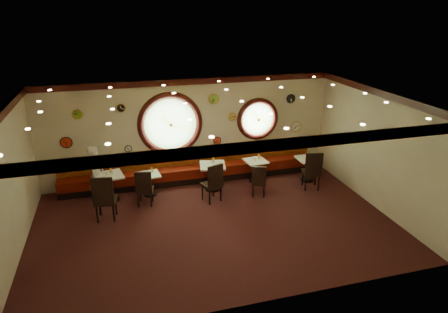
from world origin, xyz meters
TOP-DOWN VIEW (x-y plane):
  - floor at (0.00, 0.00)m, footprint 9.00×6.00m
  - ceiling at (0.00, 0.00)m, footprint 9.00×6.00m
  - wall_back at (0.00, 3.00)m, footprint 9.00×0.02m
  - wall_front at (0.00, -3.00)m, footprint 9.00×0.02m
  - wall_left at (-4.50, 0.00)m, footprint 0.02×6.00m
  - wall_right at (4.50, 0.00)m, footprint 0.02×6.00m
  - molding_back at (0.00, 2.95)m, footprint 9.00×0.10m
  - molding_front at (0.00, -2.95)m, footprint 9.00×0.10m
  - molding_right at (4.45, 0.00)m, footprint 0.10×6.00m
  - banquette_base at (0.00, 2.72)m, footprint 8.00×0.55m
  - banquette_seat at (0.00, 2.72)m, footprint 8.00×0.55m
  - banquette_back at (0.00, 2.94)m, footprint 8.00×0.10m
  - porthole_left_glass at (-0.60, 3.00)m, footprint 1.66×0.02m
  - porthole_left_frame at (-0.60, 2.98)m, footprint 1.98×0.18m
  - porthole_left_ring at (-0.60, 2.95)m, footprint 1.61×0.03m
  - porthole_right_glass at (2.20, 3.00)m, footprint 1.10×0.02m
  - porthole_right_frame at (2.20, 2.98)m, footprint 1.38×0.18m
  - porthole_right_ring at (2.20, 2.95)m, footprint 1.09×0.03m
  - wall_clock_0 at (-1.90, 2.96)m, footprint 0.20×0.03m
  - wall_clock_1 at (3.30, 2.96)m, footprint 0.28×0.03m
  - wall_clock_2 at (-2.00, 2.96)m, footprint 0.24×0.03m
  - wall_clock_3 at (1.35, 2.96)m, footprint 0.22×0.03m
  - wall_clock_4 at (0.75, 2.96)m, footprint 0.30×0.03m
  - wall_clock_5 at (0.85, 2.96)m, footprint 0.24×0.03m
  - wall_clock_6 at (-3.60, 2.96)m, footprint 0.32×0.03m
  - wall_clock_7 at (3.55, 2.96)m, footprint 0.34×0.03m
  - wall_clock_8 at (-3.20, 2.96)m, footprint 0.26×0.03m
  - table_a at (-2.50, 2.08)m, footprint 0.84×0.84m
  - table_b at (-1.41, 2.12)m, footprint 0.67×0.67m
  - table_c at (0.45, 1.98)m, footprint 0.86×0.86m
  - table_d at (1.89, 2.22)m, footprint 0.71×0.71m
  - table_e at (3.50, 1.84)m, footprint 0.68×0.68m
  - chair_a at (-2.64, 0.92)m, footprint 0.60×0.60m
  - chair_b at (-1.60, 1.47)m, footprint 0.53×0.53m
  - chair_c at (0.28, 1.20)m, footprint 0.61×0.61m
  - chair_d at (1.62, 1.17)m, footprint 0.52×0.52m
  - chair_e at (3.31, 1.18)m, footprint 0.61×0.61m
  - condiment_a_salt at (-2.58, 2.09)m, footprint 0.03×0.03m
  - condiment_b_salt at (-1.44, 2.13)m, footprint 0.04×0.04m
  - condiment_c_salt at (0.43, 2.05)m, footprint 0.03×0.03m
  - condiment_d_salt at (1.84, 2.31)m, footprint 0.04×0.04m
  - condiment_a_pepper at (-2.42, 2.09)m, footprint 0.03×0.03m
  - condiment_b_pepper at (-1.39, 2.06)m, footprint 0.04×0.04m
  - condiment_c_pepper at (0.47, 1.99)m, footprint 0.04×0.04m
  - condiment_d_pepper at (1.86, 2.15)m, footprint 0.03×0.03m
  - condiment_a_bottle at (-2.45, 2.21)m, footprint 0.05×0.05m
  - condiment_b_bottle at (-1.30, 2.23)m, footprint 0.05×0.05m
  - condiment_c_bottle at (0.52, 2.12)m, footprint 0.06×0.06m
  - condiment_d_bottle at (2.03, 2.30)m, footprint 0.05×0.05m
  - condiment_e_salt at (3.48, 1.85)m, footprint 0.04×0.04m
  - condiment_e_pepper at (3.55, 1.85)m, footprint 0.03×0.03m
  - condiment_e_bottle at (3.56, 1.93)m, footprint 0.06×0.06m
  - waiter at (-2.84, 2.20)m, footprint 0.59×0.70m

SIDE VIEW (x-z plane):
  - floor at x=0.00m, z-range 0.00..0.00m
  - banquette_base at x=0.00m, z-range 0.00..0.20m
  - banquette_seat at x=0.00m, z-range 0.20..0.50m
  - table_b at x=-1.41m, z-range 0.09..0.75m
  - table_d at x=1.89m, z-range 0.09..0.79m
  - table_e at x=3.50m, z-range 0.10..0.85m
  - table_a at x=-2.50m, z-range 0.10..0.89m
  - table_c at x=0.45m, z-range 0.11..0.91m
  - chair_d at x=1.62m, z-range 0.25..0.85m
  - chair_b at x=-1.60m, z-range 0.28..0.93m
  - chair_c at x=0.28m, z-range 0.30..1.01m
  - chair_e at x=3.31m, z-range 0.32..1.06m
  - condiment_b_salt at x=-1.44m, z-range 0.66..0.77m
  - condiment_b_pepper at x=-1.39m, z-range 0.66..0.77m
  - chair_a at x=-2.64m, z-range 0.33..1.11m
  - condiment_d_pepper at x=1.86m, z-range 0.70..0.79m
  - banquette_back at x=0.00m, z-range 0.48..1.02m
  - condiment_b_bottle at x=-1.30m, z-range 0.66..0.84m
  - condiment_d_salt at x=1.84m, z-range 0.70..0.81m
  - condiment_d_bottle at x=2.03m, z-range 0.70..0.88m
  - condiment_e_pepper at x=3.55m, z-range 0.75..0.83m
  - condiment_e_salt at x=3.48m, z-range 0.75..0.86m
  - waiter at x=-2.84m, z-range 0.00..1.63m
  - condiment_a_salt at x=-2.58m, z-range 0.79..0.87m
  - condiment_a_pepper at x=-2.42m, z-range 0.79..0.88m
  - condiment_e_bottle at x=3.56m, z-range 0.75..0.93m
  - condiment_c_salt at x=0.43m, z-range 0.81..0.90m
  - condiment_c_pepper at x=0.47m, z-range 0.81..0.91m
  - condiment_a_bottle at x=-2.45m, z-range 0.79..0.95m
  - condiment_c_bottle at x=0.52m, z-range 0.81..0.99m
  - wall_clock_0 at x=-1.90m, z-range 1.10..1.30m
  - wall_clock_5 at x=0.85m, z-range 1.08..1.32m
  - wall_clock_7 at x=3.55m, z-range 1.28..1.62m
  - wall_clock_6 at x=-3.60m, z-range 1.39..1.71m
  - wall_back at x=0.00m, z-range 0.00..3.20m
  - wall_front at x=0.00m, z-range 0.00..3.20m
  - wall_left at x=-4.50m, z-range 0.00..3.20m
  - wall_right at x=4.50m, z-range 0.00..3.20m
  - porthole_right_ring at x=2.20m, z-range 1.26..2.34m
  - porthole_right_glass at x=2.20m, z-range 1.25..2.35m
  - porthole_right_frame at x=2.20m, z-range 1.11..2.49m
  - porthole_left_glass at x=-0.60m, z-range 1.02..2.68m
  - porthole_left_frame at x=-0.60m, z-range 0.86..2.84m
  - porthole_left_ring at x=-0.60m, z-range 1.04..2.66m
  - wall_clock_3 at x=1.35m, z-range 1.84..2.06m
  - wall_clock_8 at x=-3.20m, z-range 2.22..2.48m
  - wall_clock_1 at x=3.30m, z-range 2.26..2.54m
  - wall_clock_2 at x=-2.00m, z-range 2.33..2.57m
  - wall_clock_4 at x=0.75m, z-range 2.40..2.70m
  - molding_back at x=0.00m, z-range 3.02..3.20m
  - molding_front at x=0.00m, z-range 3.02..3.20m
  - molding_right at x=4.45m, z-range 3.02..3.20m
  - ceiling at x=0.00m, z-range 3.19..3.21m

